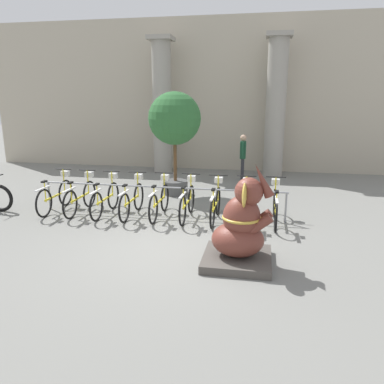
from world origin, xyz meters
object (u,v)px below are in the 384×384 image
at_px(bicycle_6, 216,204).
at_px(potted_tree, 175,123).
at_px(bicycle_2, 106,198).
at_px(bicycle_7, 245,205).
at_px(person_pedestrian, 243,153).
at_px(bicycle_8, 275,206).
at_px(bicycle_1, 81,197).
at_px(elephant_statue, 241,230).
at_px(bicycle_0, 56,195).
at_px(bicycle_5, 187,202).
at_px(bicycle_3, 132,199).
at_px(bicycle_4, 160,200).

bearing_deg(bicycle_6, potted_tree, 123.39).
distance_m(bicycle_2, bicycle_7, 3.55).
bearing_deg(bicycle_2, person_pedestrian, 55.94).
bearing_deg(bicycle_8, bicycle_1, -179.83).
bearing_deg(person_pedestrian, bicycle_6, -94.57).
xyz_separation_m(bicycle_1, elephant_statue, (4.29, -2.37, 0.21)).
xyz_separation_m(bicycle_6, person_pedestrian, (0.38, 4.77, 0.56)).
bearing_deg(bicycle_6, bicycle_0, 179.42).
bearing_deg(bicycle_5, bicycle_3, -178.61).
bearing_deg(bicycle_8, bicycle_0, -179.89).
distance_m(bicycle_7, person_pedestrian, 4.77).
xyz_separation_m(bicycle_6, potted_tree, (-1.55, 2.36, 1.78)).
height_order(bicycle_4, bicycle_7, same).
bearing_deg(bicycle_0, bicycle_7, -0.09).
height_order(bicycle_6, bicycle_7, same).
relative_size(bicycle_7, person_pedestrian, 1.09).
height_order(bicycle_2, bicycle_5, same).
bearing_deg(bicycle_4, bicycle_8, 0.12).
height_order(bicycle_0, elephant_statue, elephant_statue).
bearing_deg(potted_tree, bicycle_5, -69.93).
bearing_deg(potted_tree, elephant_statue, -63.90).
xyz_separation_m(bicycle_7, elephant_statue, (0.03, -2.36, 0.21)).
height_order(bicycle_0, bicycle_8, same).
height_order(bicycle_3, person_pedestrian, person_pedestrian).
height_order(bicycle_1, bicycle_6, same).
relative_size(bicycle_0, bicycle_6, 1.00).
relative_size(bicycle_2, elephant_statue, 0.96).
bearing_deg(bicycle_1, person_pedestrian, 50.22).
xyz_separation_m(bicycle_1, bicycle_7, (4.26, -0.00, 0.00)).
distance_m(bicycle_3, person_pedestrian, 5.40).
distance_m(bicycle_1, person_pedestrian, 6.17).
xyz_separation_m(bicycle_1, bicycle_8, (4.97, 0.01, 0.00)).
height_order(bicycle_1, person_pedestrian, person_pedestrian).
distance_m(bicycle_2, potted_tree, 3.22).
distance_m(bicycle_5, bicycle_8, 2.13).
xyz_separation_m(bicycle_2, potted_tree, (1.29, 2.36, 1.78)).
xyz_separation_m(bicycle_2, bicycle_7, (3.55, 0.04, 0.00)).
bearing_deg(bicycle_2, bicycle_3, 1.44).
distance_m(bicycle_7, bicycle_8, 0.71).
bearing_deg(bicycle_6, bicycle_5, 176.01).
xyz_separation_m(bicycle_1, bicycle_3, (1.42, -0.03, 0.00)).
bearing_deg(bicycle_1, bicycle_8, 0.17).
relative_size(bicycle_1, bicycle_6, 1.00).
xyz_separation_m(bicycle_1, person_pedestrian, (3.93, 4.72, 0.56)).
distance_m(bicycle_2, bicycle_8, 4.26).
xyz_separation_m(bicycle_5, bicycle_8, (2.13, 0.01, 0.00)).
xyz_separation_m(bicycle_7, bicycle_8, (0.71, 0.02, 0.00)).
xyz_separation_m(bicycle_2, bicycle_8, (4.26, 0.06, 0.00)).
height_order(bicycle_1, bicycle_8, same).
relative_size(bicycle_4, bicycle_6, 1.00).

